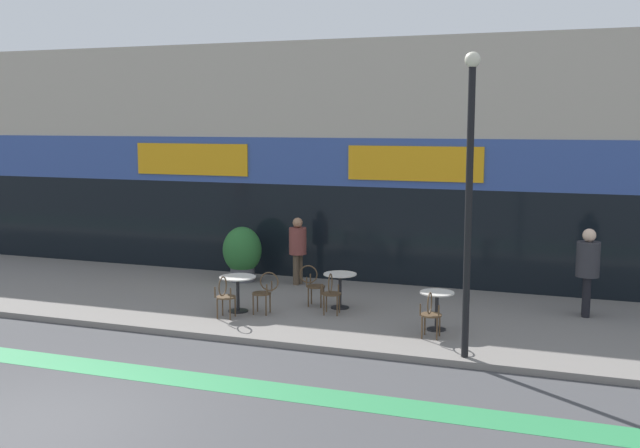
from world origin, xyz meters
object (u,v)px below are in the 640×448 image
(lamp_post, at_px, (469,185))
(cafe_chair_1_side, at_px, (313,283))
(cafe_chair_1_near, at_px, (331,291))
(pedestrian_far_end, at_px, (298,245))
(cafe_chair_0_near, at_px, (225,294))
(cafe_chair_0_side, at_px, (265,290))
(planter_pot, at_px, (242,253))
(bistro_table_1, at_px, (340,283))
(bistro_table_2, at_px, (437,303))
(cafe_chair_2_near, at_px, (430,312))
(pedestrian_near_end, at_px, (588,264))
(bistro_table_0, at_px, (238,286))

(lamp_post, bearing_deg, cafe_chair_1_side, 146.18)
(cafe_chair_1_near, relative_size, cafe_chair_1_side, 1.00)
(pedestrian_far_end, bearing_deg, cafe_chair_1_side, 133.57)
(cafe_chair_0_near, xyz_separation_m, cafe_chair_0_side, (0.62, 0.63, 0.00))
(cafe_chair_1_side, height_order, pedestrian_far_end, pedestrian_far_end)
(cafe_chair_0_side, bearing_deg, planter_pot, -62.25)
(cafe_chair_0_near, distance_m, planter_pot, 3.65)
(cafe_chair_0_near, bearing_deg, cafe_chair_1_side, -43.51)
(bistro_table_1, xyz_separation_m, cafe_chair_1_near, (0.01, -0.62, -0.03))
(bistro_table_2, relative_size, planter_pot, 0.54)
(cafe_chair_2_near, bearing_deg, bistro_table_2, -0.80)
(pedestrian_far_end, bearing_deg, cafe_chair_0_side, 111.58)
(bistro_table_1, bearing_deg, lamp_post, -38.97)
(cafe_chair_0_near, distance_m, pedestrian_near_end, 7.49)
(cafe_chair_0_side, relative_size, cafe_chair_1_near, 1.00)
(cafe_chair_2_near, height_order, lamp_post, lamp_post)
(cafe_chair_0_side, bearing_deg, bistro_table_2, 174.10)
(lamp_post, bearing_deg, pedestrian_near_end, 61.53)
(cafe_chair_0_near, bearing_deg, cafe_chair_0_side, -48.89)
(cafe_chair_0_side, bearing_deg, pedestrian_far_end, -88.07)
(cafe_chair_0_near, bearing_deg, pedestrian_near_end, -73.19)
(cafe_chair_2_near, height_order, pedestrian_near_end, pedestrian_near_end)
(cafe_chair_0_side, height_order, lamp_post, lamp_post)
(cafe_chair_0_near, bearing_deg, bistro_table_2, -85.96)
(cafe_chair_2_near, distance_m, lamp_post, 2.71)
(bistro_table_2, height_order, cafe_chair_1_near, cafe_chair_1_near)
(bistro_table_0, bearing_deg, pedestrian_far_end, 85.68)
(cafe_chair_1_near, bearing_deg, pedestrian_near_end, -79.66)
(cafe_chair_1_side, bearing_deg, cafe_chair_0_near, -135.83)
(planter_pot, xyz_separation_m, pedestrian_near_end, (8.20, -0.70, 0.36))
(cafe_chair_0_near, height_order, pedestrian_near_end, pedestrian_near_end)
(bistro_table_0, distance_m, bistro_table_2, 4.25)
(cafe_chair_0_near, height_order, cafe_chair_0_side, same)
(cafe_chair_1_near, xyz_separation_m, cafe_chair_1_side, (-0.64, 0.62, 0.00))
(bistro_table_2, height_order, pedestrian_far_end, pedestrian_far_end)
(cafe_chair_0_side, xyz_separation_m, cafe_chair_2_near, (3.62, -0.62, 0.00))
(planter_pot, bearing_deg, cafe_chair_0_near, -70.04)
(planter_pot, height_order, pedestrian_far_end, pedestrian_far_end)
(lamp_post, distance_m, pedestrian_near_end, 4.48)
(bistro_table_2, bearing_deg, pedestrian_near_end, 37.43)
(bistro_table_0, relative_size, cafe_chair_2_near, 0.86)
(cafe_chair_1_side, distance_m, pedestrian_near_end, 5.77)
(planter_pot, distance_m, lamp_post, 7.91)
(bistro_table_1, bearing_deg, pedestrian_near_end, 12.17)
(bistro_table_2, relative_size, pedestrian_near_end, 0.41)
(pedestrian_near_end, height_order, pedestrian_far_end, pedestrian_near_end)
(cafe_chair_1_near, distance_m, planter_pot, 4.01)
(bistro_table_1, height_order, planter_pot, planter_pot)
(bistro_table_1, distance_m, cafe_chair_2_near, 2.81)
(cafe_chair_0_near, xyz_separation_m, cafe_chair_2_near, (4.24, 0.01, 0.00))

